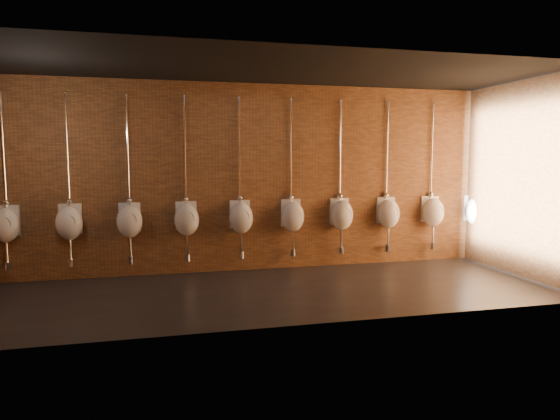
{
  "coord_description": "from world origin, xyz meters",
  "views": [
    {
      "loc": [
        -1.53,
        -6.94,
        1.96
      ],
      "look_at": [
        0.39,
        0.9,
        1.1
      ],
      "focal_mm": 32.0,
      "sensor_mm": 36.0,
      "label": 1
    }
  ],
  "objects_px": {
    "urinal_4": "(241,217)",
    "urinal_6": "(342,214)",
    "urinal_0": "(5,224)",
    "urinal_1": "(69,222)",
    "urinal_5": "(293,216)",
    "urinal_2": "(129,220)",
    "urinal_8": "(433,212)",
    "urinal_7": "(388,213)",
    "urinal_3": "(187,219)",
    "urinal_9": "(476,210)"
  },
  "relations": [
    {
      "from": "urinal_6",
      "to": "urinal_2",
      "type": "bearing_deg",
      "value": 180.0
    },
    {
      "from": "urinal_3",
      "to": "urinal_7",
      "type": "distance_m",
      "value": 3.62
    },
    {
      "from": "urinal_3",
      "to": "urinal_9",
      "type": "distance_m",
      "value": 5.43
    },
    {
      "from": "urinal_0",
      "to": "urinal_4",
      "type": "xyz_separation_m",
      "value": [
        3.62,
        0.0,
        0.0
      ]
    },
    {
      "from": "urinal_4",
      "to": "urinal_7",
      "type": "relative_size",
      "value": 1.0
    },
    {
      "from": "urinal_7",
      "to": "urinal_8",
      "type": "relative_size",
      "value": 1.0
    },
    {
      "from": "urinal_3",
      "to": "urinal_5",
      "type": "height_order",
      "value": "same"
    },
    {
      "from": "urinal_5",
      "to": "urinal_8",
      "type": "xyz_separation_m",
      "value": [
        2.72,
        0.0,
        0.0
      ]
    },
    {
      "from": "urinal_2",
      "to": "urinal_3",
      "type": "xyz_separation_m",
      "value": [
        0.91,
        0.0,
        0.0
      ]
    },
    {
      "from": "urinal_9",
      "to": "urinal_3",
      "type": "bearing_deg",
      "value": 180.0
    },
    {
      "from": "urinal_5",
      "to": "urinal_7",
      "type": "relative_size",
      "value": 1.0
    },
    {
      "from": "urinal_4",
      "to": "urinal_8",
      "type": "bearing_deg",
      "value": 0.0
    },
    {
      "from": "urinal_5",
      "to": "urinal_4",
      "type": "bearing_deg",
      "value": 180.0
    },
    {
      "from": "urinal_6",
      "to": "urinal_7",
      "type": "distance_m",
      "value": 0.91
    },
    {
      "from": "urinal_9",
      "to": "urinal_8",
      "type": "bearing_deg",
      "value": 180.0
    },
    {
      "from": "urinal_3",
      "to": "urinal_5",
      "type": "relative_size",
      "value": 1.0
    },
    {
      "from": "urinal_0",
      "to": "urinal_3",
      "type": "distance_m",
      "value": 2.72
    },
    {
      "from": "urinal_4",
      "to": "urinal_5",
      "type": "distance_m",
      "value": 0.91
    },
    {
      "from": "urinal_0",
      "to": "urinal_1",
      "type": "xyz_separation_m",
      "value": [
        0.91,
        0.0,
        0.0
      ]
    },
    {
      "from": "urinal_6",
      "to": "urinal_9",
      "type": "relative_size",
      "value": 1.0
    },
    {
      "from": "urinal_6",
      "to": "urinal_7",
      "type": "height_order",
      "value": "same"
    },
    {
      "from": "urinal_4",
      "to": "urinal_6",
      "type": "height_order",
      "value": "same"
    },
    {
      "from": "urinal_1",
      "to": "urinal_7",
      "type": "xyz_separation_m",
      "value": [
        5.43,
        0.0,
        0.0
      ]
    },
    {
      "from": "urinal_5",
      "to": "urinal_1",
      "type": "bearing_deg",
      "value": 180.0
    },
    {
      "from": "urinal_5",
      "to": "urinal_3",
      "type": "bearing_deg",
      "value": 180.0
    },
    {
      "from": "urinal_0",
      "to": "urinal_7",
      "type": "relative_size",
      "value": 1.0
    },
    {
      "from": "urinal_2",
      "to": "urinal_8",
      "type": "relative_size",
      "value": 1.0
    },
    {
      "from": "urinal_3",
      "to": "urinal_7",
      "type": "bearing_deg",
      "value": 0.0
    },
    {
      "from": "urinal_0",
      "to": "urinal_4",
      "type": "bearing_deg",
      "value": 0.0
    },
    {
      "from": "urinal_4",
      "to": "urinal_8",
      "type": "height_order",
      "value": "same"
    },
    {
      "from": "urinal_2",
      "to": "urinal_9",
      "type": "relative_size",
      "value": 1.0
    },
    {
      "from": "urinal_4",
      "to": "urinal_6",
      "type": "xyz_separation_m",
      "value": [
        1.81,
        0.0,
        0.0
      ]
    },
    {
      "from": "urinal_5",
      "to": "urinal_6",
      "type": "distance_m",
      "value": 0.91
    },
    {
      "from": "urinal_5",
      "to": "urinal_6",
      "type": "relative_size",
      "value": 1.0
    },
    {
      "from": "urinal_0",
      "to": "urinal_9",
      "type": "bearing_deg",
      "value": 0.0
    },
    {
      "from": "urinal_4",
      "to": "urinal_5",
      "type": "relative_size",
      "value": 1.0
    },
    {
      "from": "urinal_2",
      "to": "urinal_5",
      "type": "xyz_separation_m",
      "value": [
        2.72,
        0.0,
        0.0
      ]
    },
    {
      "from": "urinal_0",
      "to": "urinal_1",
      "type": "bearing_deg",
      "value": 0.0
    },
    {
      "from": "urinal_1",
      "to": "urinal_5",
      "type": "height_order",
      "value": "same"
    },
    {
      "from": "urinal_5",
      "to": "urinal_6",
      "type": "bearing_deg",
      "value": 0.0
    },
    {
      "from": "urinal_0",
      "to": "urinal_1",
      "type": "height_order",
      "value": "same"
    },
    {
      "from": "urinal_4",
      "to": "urinal_7",
      "type": "bearing_deg",
      "value": 0.0
    },
    {
      "from": "urinal_3",
      "to": "urinal_5",
      "type": "distance_m",
      "value": 1.81
    },
    {
      "from": "urinal_6",
      "to": "urinal_5",
      "type": "bearing_deg",
      "value": 180.0
    },
    {
      "from": "urinal_8",
      "to": "urinal_4",
      "type": "bearing_deg",
      "value": 180.0
    },
    {
      "from": "urinal_1",
      "to": "urinal_2",
      "type": "bearing_deg",
      "value": 0.0
    },
    {
      "from": "urinal_3",
      "to": "urinal_8",
      "type": "distance_m",
      "value": 4.53
    },
    {
      "from": "urinal_3",
      "to": "urinal_9",
      "type": "relative_size",
      "value": 1.0
    },
    {
      "from": "urinal_3",
      "to": "urinal_6",
      "type": "distance_m",
      "value": 2.72
    },
    {
      "from": "urinal_1",
      "to": "urinal_9",
      "type": "relative_size",
      "value": 1.0
    }
  ]
}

